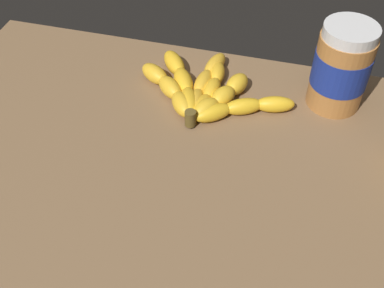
% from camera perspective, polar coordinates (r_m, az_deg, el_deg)
% --- Properties ---
extents(ground_plane, '(0.95, 0.65, 0.04)m').
position_cam_1_polar(ground_plane, '(0.81, -2.87, -3.05)').
color(ground_plane, brown).
extents(banana_bunch, '(0.31, 0.22, 0.04)m').
position_cam_1_polar(banana_bunch, '(0.90, 1.32, 6.35)').
color(banana_bunch, gold).
rests_on(banana_bunch, ground_plane).
extents(peanut_butter_jar, '(0.10, 0.10, 0.16)m').
position_cam_1_polar(peanut_butter_jar, '(0.89, 17.29, 8.66)').
color(peanut_butter_jar, '#B27238').
rests_on(peanut_butter_jar, ground_plane).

